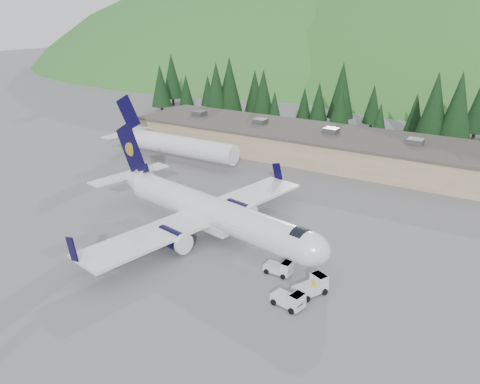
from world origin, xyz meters
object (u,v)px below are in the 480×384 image
baggage_tug_a (281,268)px  terminal_building (305,143)px  airliner (208,211)px  baggage_tug_c (313,286)px  ramp_worker (314,289)px  baggage_tug_b (290,300)px  second_airliner (171,143)px

baggage_tug_a → terminal_building: terminal_building is taller
airliner → baggage_tug_a: (11.91, -3.70, -2.47)m
airliner → baggage_tug_c: size_ratio=9.44×
baggage_tug_a → baggage_tug_c: baggage_tug_c is taller
ramp_worker → baggage_tug_b: bearing=23.4°
second_airliner → baggage_tug_c: 48.48m
airliner → ramp_worker: (16.54, -5.72, -2.34)m
terminal_building → ramp_worker: (20.52, -43.52, -1.78)m
airliner → baggage_tug_c: bearing=-7.0°
second_airliner → airliner: bearing=-42.4°
second_airliner → baggage_tug_b: size_ratio=8.15×
terminal_building → ramp_worker: terminal_building is taller
airliner → terminal_building: airliner is taller
baggage_tug_c → terminal_building: terminal_building is taller
ramp_worker → terminal_building: bearing=-109.2°
baggage_tug_c → baggage_tug_a: bearing=95.4°
second_airliner → baggage_tug_a: (35.81, -25.50, -2.62)m
baggage_tug_a → baggage_tug_c: bearing=-19.4°
baggage_tug_a → airliner: bearing=163.2°
airliner → ramp_worker: airliner is taller
terminal_building → ramp_worker: 48.15m
second_airliner → baggage_tug_a: 44.04m
baggage_tug_b → baggage_tug_c: (0.85, 3.25, 0.06)m
airliner → baggage_tug_a: size_ratio=12.11×
baggage_tug_a → baggage_tug_b: size_ratio=0.88×
airliner → baggage_tug_c: (16.25, -5.27, -2.37)m
second_airliner → baggage_tug_c: second_airliner is taller
airliner → baggage_tug_a: bearing=-6.3°
baggage_tug_b → baggage_tug_c: size_ratio=0.89×
second_airliner → baggage_tug_c: (40.14, -27.07, -2.51)m
baggage_tug_c → ramp_worker: 0.54m
airliner → baggage_tug_c: airliner is taller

